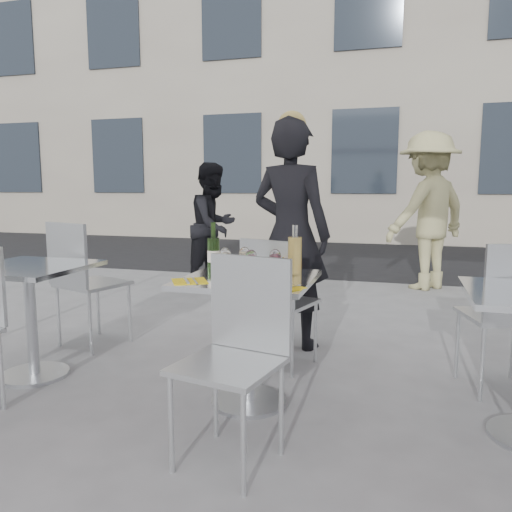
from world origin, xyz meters
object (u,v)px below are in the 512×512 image
(wineglass_white_b, at_px, (244,255))
(wineglass_red_a, at_px, (251,258))
(napkin_right, at_px, (282,288))
(chair_far, at_px, (275,293))
(pedestrian_a, at_px, (214,226))
(side_chair_rfar, at_px, (510,306))
(pizza_near, at_px, (246,280))
(salad_plate, at_px, (257,268))
(side_chair_lfar, at_px, (81,274))
(napkin_left, at_px, (189,281))
(woman_diner, at_px, (291,234))
(wine_bottle, at_px, (214,252))
(pizza_far, at_px, (268,269))
(carafe, at_px, (295,255))
(chair_near, at_px, (238,341))
(main_table, at_px, (249,313))
(wineglass_red_b, at_px, (275,258))
(wineglass_white_a, at_px, (225,256))
(pedestrian_b, at_px, (428,211))
(sugar_shaker, at_px, (279,266))
(side_table_left, at_px, (30,297))

(wineglass_white_b, relative_size, wineglass_red_a, 1.00)
(wineglass_red_a, distance_m, napkin_right, 0.36)
(chair_far, distance_m, pedestrian_a, 2.94)
(side_chair_rfar, relative_size, pizza_near, 2.78)
(salad_plate, xyz_separation_m, napkin_right, (0.23, -0.35, -0.03))
(pedestrian_a, bearing_deg, side_chair_lfar, -163.94)
(napkin_left, bearing_deg, woman_diner, 47.82)
(pedestrian_a, relative_size, wine_bottle, 5.24)
(woman_diner, height_order, napkin_right, woman_diner)
(chair_far, distance_m, side_chair_lfar, 1.55)
(pizza_far, xyz_separation_m, carafe, (0.18, -0.07, 0.10))
(side_chair_rfar, xyz_separation_m, pedestrian_a, (-2.87, 2.61, 0.22))
(wine_bottle, bearing_deg, napkin_left, -90.62)
(pizza_near, relative_size, napkin_right, 1.38)
(chair_far, relative_size, pedestrian_a, 0.59)
(chair_near, height_order, napkin_left, chair_near)
(main_table, xyz_separation_m, pizza_far, (0.05, 0.22, 0.23))
(chair_near, relative_size, pizza_near, 2.76)
(side_chair_lfar, height_order, wineglass_red_b, side_chair_lfar)
(wineglass_red_a, bearing_deg, napkin_right, -45.99)
(pedestrian_a, height_order, wineglass_white_a, pedestrian_a)
(side_chair_lfar, xyz_separation_m, pizza_far, (1.59, -0.39, 0.18))
(woman_diner, distance_m, pedestrian_b, 2.89)
(pizza_far, relative_size, wineglass_red_b, 1.91)
(napkin_right, bearing_deg, wineglass_red_a, 163.05)
(side_chair_lfar, height_order, pizza_near, side_chair_lfar)
(sugar_shaker, xyz_separation_m, napkin_left, (-0.42, -0.32, -0.05))
(carafe, bearing_deg, pedestrian_a, 118.92)
(wineglass_white_a, bearing_deg, wineglass_red_a, -15.93)
(pedestrian_b, bearing_deg, salad_plate, 26.26)
(pedestrian_a, distance_m, pizza_far, 3.27)
(main_table, bearing_deg, wineglass_red_b, 22.67)
(carafe, bearing_deg, sugar_shaker, -154.39)
(salad_plate, height_order, wineglass_red_a, wineglass_red_a)
(main_table, relative_size, wineglass_red_b, 4.76)
(pizza_near, bearing_deg, chair_far, 91.36)
(wine_bottle, relative_size, napkin_left, 1.19)
(pizza_far, height_order, sugar_shaker, sugar_shaker)
(side_chair_lfar, xyz_separation_m, pedestrian_b, (2.66, 3.18, 0.37))
(woman_diner, bearing_deg, wineglass_white_a, 96.84)
(side_chair_rfar, bearing_deg, wineglass_red_a, 4.34)
(chair_near, height_order, wineglass_red_b, chair_near)
(napkin_left, xyz_separation_m, napkin_right, (0.52, -0.04, 0.00))
(chair_near, distance_m, pizza_near, 0.46)
(woman_diner, bearing_deg, pizza_far, 108.42)
(side_table_left, relative_size, wineglass_white_a, 4.76)
(chair_far, relative_size, napkin_left, 3.69)
(pizza_near, xyz_separation_m, wineglass_red_b, (0.11, 0.20, 0.10))
(side_chair_lfar, xyz_separation_m, woman_diner, (1.53, 0.53, 0.30))
(chair_far, xyz_separation_m, wineglass_red_a, (0.01, -0.58, 0.32))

